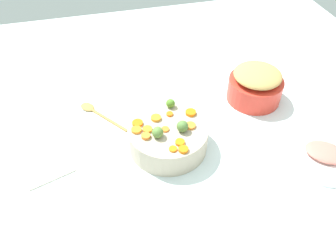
{
  "coord_description": "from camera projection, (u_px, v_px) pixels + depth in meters",
  "views": [
    {
      "loc": [
        0.25,
        0.81,
        0.97
      ],
      "look_at": [
        0.03,
        -0.03,
        0.13
      ],
      "focal_mm": 36.38,
      "sensor_mm": 36.0,
      "label": 1
    }
  ],
  "objects": [
    {
      "name": "brussels_sprout_1",
      "position": [
        170.0,
        103.0,
        1.29
      ],
      "size": [
        0.03,
        0.03,
        0.03
      ],
      "primitive_type": "sphere",
      "color": "#518527",
      "rests_on": "serving_bowl_carrots"
    },
    {
      "name": "carrot_slice_0",
      "position": [
        156.0,
        118.0,
        1.25
      ],
      "size": [
        0.04,
        0.04,
        0.01
      ],
      "primitive_type": "cylinder",
      "rotation": [
        0.0,
        0.0,
        1.51
      ],
      "color": "orange",
      "rests_on": "serving_bowl_carrots"
    },
    {
      "name": "carrot_slice_3",
      "position": [
        170.0,
        114.0,
        1.26
      ],
      "size": [
        0.03,
        0.03,
        0.01
      ],
      "primitive_type": "cylinder",
      "rotation": [
        0.0,
        0.0,
        5.64
      ],
      "color": "orange",
      "rests_on": "serving_bowl_carrots"
    },
    {
      "name": "tabletop",
      "position": [
        178.0,
        153.0,
        1.27
      ],
      "size": [
        2.4,
        2.4,
        0.02
      ],
      "primitive_type": "cube",
      "color": "white",
      "rests_on": "ground"
    },
    {
      "name": "ham_slice_main",
      "position": [
        326.0,
        152.0,
        1.23
      ],
      "size": [
        0.18,
        0.18,
        0.03
      ],
      "primitive_type": "ellipsoid",
      "rotation": [
        0.0,
        0.0,
        2.46
      ],
      "color": "#D37263",
      "rests_on": "ham_plate"
    },
    {
      "name": "carrot_slice_9",
      "position": [
        146.0,
        136.0,
        1.18
      ],
      "size": [
        0.04,
        0.04,
        0.01
      ],
      "primitive_type": "cylinder",
      "rotation": [
        0.0,
        0.0,
        3.0
      ],
      "color": "orange",
      "rests_on": "serving_bowl_carrots"
    },
    {
      "name": "carrot_slice_8",
      "position": [
        180.0,
        142.0,
        1.16
      ],
      "size": [
        0.04,
        0.04,
        0.01
      ],
      "primitive_type": "cylinder",
      "rotation": [
        0.0,
        0.0,
        1.21
      ],
      "color": "orange",
      "rests_on": "serving_bowl_carrots"
    },
    {
      "name": "carrot_slice_11",
      "position": [
        147.0,
        129.0,
        1.21
      ],
      "size": [
        0.04,
        0.04,
        0.01
      ],
      "primitive_type": "cylinder",
      "rotation": [
        0.0,
        0.0,
        3.34
      ],
      "color": "orange",
      "rests_on": "serving_bowl_carrots"
    },
    {
      "name": "carrot_slice_10",
      "position": [
        190.0,
        126.0,
        1.22
      ],
      "size": [
        0.05,
        0.05,
        0.01
      ],
      "primitive_type": "cylinder",
      "rotation": [
        0.0,
        0.0,
        5.23
      ],
      "color": "orange",
      "rests_on": "serving_bowl_carrots"
    },
    {
      "name": "carrot_slice_2",
      "position": [
        173.0,
        149.0,
        1.14
      ],
      "size": [
        0.04,
        0.04,
        0.01
      ],
      "primitive_type": "cylinder",
      "rotation": [
        0.0,
        0.0,
        2.51
      ],
      "color": "orange",
      "rests_on": "serving_bowl_carrots"
    },
    {
      "name": "carrot_slice_1",
      "position": [
        165.0,
        129.0,
        1.21
      ],
      "size": [
        0.03,
        0.03,
        0.01
      ],
      "primitive_type": "cylinder",
      "rotation": [
        0.0,
        0.0,
        1.29
      ],
      "color": "orange",
      "rests_on": "serving_bowl_carrots"
    },
    {
      "name": "brussels_sprout_2",
      "position": [
        158.0,
        132.0,
        1.17
      ],
      "size": [
        0.04,
        0.04,
        0.04
      ],
      "primitive_type": "sphere",
      "color": "#5A803A",
      "rests_on": "serving_bowl_carrots"
    },
    {
      "name": "brussels_sprout_0",
      "position": [
        182.0,
        126.0,
        1.19
      ],
      "size": [
        0.04,
        0.04,
        0.04
      ],
      "primitive_type": "sphere",
      "color": "#517838",
      "rests_on": "serving_bowl_carrots"
    },
    {
      "name": "dish_towel",
      "position": [
        47.0,
        166.0,
        1.21
      ],
      "size": [
        0.2,
        0.19,
        0.01
      ],
      "primitive_type": "cube",
      "rotation": [
        0.0,
        0.0,
        0.31
      ],
      "color": "beige",
      "rests_on": "tabletop"
    },
    {
      "name": "stuffing_mound",
      "position": [
        258.0,
        75.0,
        1.4
      ],
      "size": [
        0.2,
        0.2,
        0.05
      ],
      "primitive_type": "ellipsoid",
      "color": "tan",
      "rests_on": "metal_pot"
    },
    {
      "name": "carrot_slice_5",
      "position": [
        138.0,
        123.0,
        1.23
      ],
      "size": [
        0.05,
        0.05,
        0.01
      ],
      "primitive_type": "cylinder",
      "rotation": [
        0.0,
        0.0,
        0.25
      ],
      "color": "orange",
      "rests_on": "serving_bowl_carrots"
    },
    {
      "name": "wooden_spoon",
      "position": [
        94.0,
        111.0,
        1.42
      ],
      "size": [
        0.18,
        0.23,
        0.01
      ],
      "color": "#B48743",
      "rests_on": "tabletop"
    },
    {
      "name": "carrot_slice_6",
      "position": [
        191.0,
        113.0,
        1.27
      ],
      "size": [
        0.05,
        0.05,
        0.01
      ],
      "primitive_type": "cylinder",
      "rotation": [
        0.0,
        0.0,
        0.32
      ],
      "color": "orange",
      "rests_on": "serving_bowl_carrots"
    },
    {
      "name": "metal_pot",
      "position": [
        255.0,
        89.0,
        1.45
      ],
      "size": [
        0.23,
        0.23,
        0.1
      ],
      "primitive_type": "cylinder",
      "color": "red",
      "rests_on": "tabletop"
    },
    {
      "name": "carrot_slice_4",
      "position": [
        136.0,
        130.0,
        1.2
      ],
      "size": [
        0.04,
        0.04,
        0.01
      ],
      "primitive_type": "cylinder",
      "rotation": [
        0.0,
        0.0,
        6.24
      ],
      "color": "orange",
      "rests_on": "serving_bowl_carrots"
    },
    {
      "name": "serving_bowl_carrots",
      "position": [
        168.0,
        137.0,
        1.25
      ],
      "size": [
        0.29,
        0.29,
        0.1
      ],
      "primitive_type": "cylinder",
      "color": "#BAA990",
      "rests_on": "tabletop"
    },
    {
      "name": "ham_plate",
      "position": [
        324.0,
        158.0,
        1.23
      ],
      "size": [
        0.26,
        0.26,
        0.01
      ],
      "primitive_type": "cylinder",
      "color": "white",
      "rests_on": "tabletop"
    },
    {
      "name": "carrot_slice_7",
      "position": [
        183.0,
        149.0,
        1.14
      ],
      "size": [
        0.04,
        0.04,
        0.01
      ],
      "primitive_type": "cylinder",
      "rotation": [
        0.0,
        0.0,
        4.32
      ],
      "color": "orange",
      "rests_on": "serving_bowl_carrots"
    }
  ]
}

